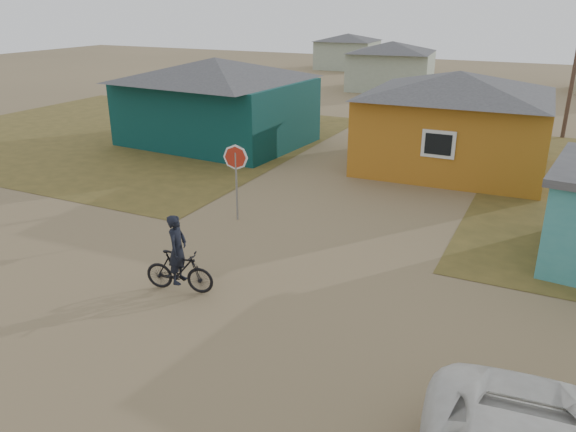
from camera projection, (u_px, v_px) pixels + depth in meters
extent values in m
plane|color=olive|center=(212.00, 311.00, 12.44)|extent=(120.00, 120.00, 0.00)
cube|color=brown|center=(123.00, 133.00, 29.08)|extent=(20.00, 18.00, 0.00)
cube|color=#09312F|center=(217.00, 112.00, 26.71)|extent=(8.40, 6.54, 3.00)
pyramid|color=#3B3B3E|center=(215.00, 68.00, 25.99)|extent=(8.93, 7.08, 1.00)
cube|color=#AC691A|center=(454.00, 132.00, 22.61)|extent=(7.21, 6.24, 3.00)
pyramid|color=#3B3B3E|center=(459.00, 82.00, 21.91)|extent=(7.72, 6.76, 0.90)
cube|color=silver|center=(438.00, 144.00, 20.02)|extent=(1.20, 0.06, 1.00)
cube|color=black|center=(438.00, 144.00, 20.00)|extent=(0.95, 0.04, 0.75)
cube|color=#9DA992|center=(391.00, 71.00, 42.90)|extent=(6.49, 5.60, 2.80)
pyramid|color=#3B3B3E|center=(392.00, 47.00, 42.26)|extent=(7.04, 6.15, 0.80)
cube|color=#9DA992|center=(347.00, 55.00, 56.26)|extent=(5.75, 5.28, 2.70)
pyramid|color=#3B3B3E|center=(348.00, 37.00, 55.65)|extent=(6.28, 5.81, 0.70)
cylinder|color=gray|center=(237.00, 187.00, 17.28)|extent=(0.06, 0.06, 2.16)
imported|color=black|center=(179.00, 271.00, 13.16)|extent=(1.75, 0.81, 1.02)
imported|color=black|center=(178.00, 249.00, 12.96)|extent=(0.51, 0.68, 1.67)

